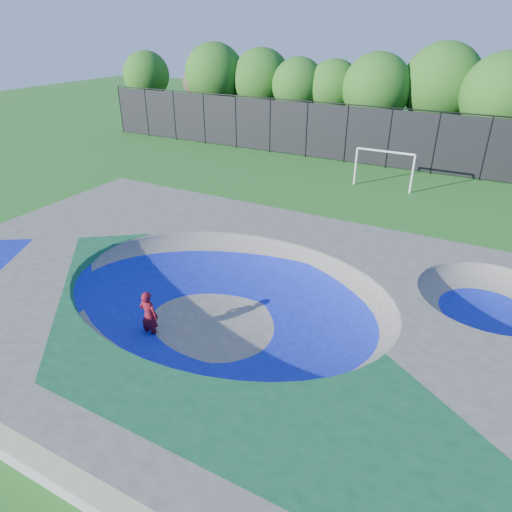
# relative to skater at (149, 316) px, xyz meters

# --- Properties ---
(ground) EXTENTS (120.00, 120.00, 0.00)m
(ground) POSITION_rel_skater_xyz_m (1.75, 1.76, -0.86)
(ground) COLOR #1F611B
(ground) RESTS_ON ground
(skate_deck) EXTENTS (22.00, 14.00, 1.50)m
(skate_deck) POSITION_rel_skater_xyz_m (1.75, 1.76, -0.11)
(skate_deck) COLOR gray
(skate_deck) RESTS_ON ground
(skater) EXTENTS (0.65, 0.44, 1.73)m
(skater) POSITION_rel_skater_xyz_m (0.00, 0.00, 0.00)
(skater) COLOR red
(skater) RESTS_ON ground
(skateboard) EXTENTS (0.80, 0.28, 0.05)m
(skateboard) POSITION_rel_skater_xyz_m (0.00, 0.00, -0.84)
(skateboard) COLOR black
(skateboard) RESTS_ON ground
(soccer_goal) EXTENTS (3.51, 0.12, 2.32)m
(soccer_goal) POSITION_rel_skater_xyz_m (2.64, 18.19, 0.75)
(soccer_goal) COLOR white
(soccer_goal) RESTS_ON ground
(fence) EXTENTS (48.09, 0.09, 4.04)m
(fence) POSITION_rel_skater_xyz_m (1.75, 22.76, 1.23)
(fence) COLOR black
(fence) RESTS_ON ground
(treeline) EXTENTS (51.93, 7.72, 8.64)m
(treeline) POSITION_rel_skater_xyz_m (4.52, 27.75, 3.98)
(treeline) COLOR #473623
(treeline) RESTS_ON ground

